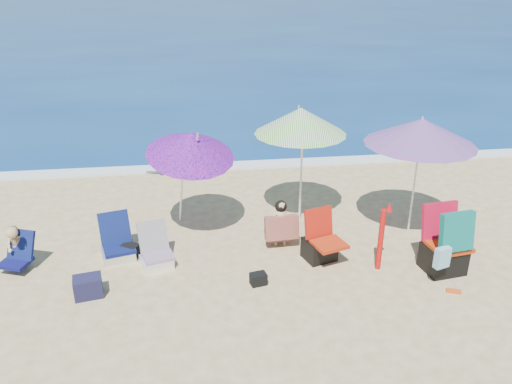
{
  "coord_description": "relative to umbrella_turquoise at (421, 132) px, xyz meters",
  "views": [
    {
      "loc": [
        -1.31,
        -6.69,
        4.53
      ],
      "look_at": [
        -0.3,
        1.0,
        1.1
      ],
      "focal_mm": 36.05,
      "sensor_mm": 36.0,
      "label": 1
    }
  ],
  "objects": [
    {
      "name": "ground",
      "position": [
        -2.58,
        -1.29,
        -1.93
      ],
      "size": [
        120.0,
        120.0,
        0.0
      ],
      "color": "#D8BC84",
      "rests_on": "ground"
    },
    {
      "name": "sea",
      "position": [
        -2.58,
        43.71,
        -1.98
      ],
      "size": [
        120.0,
        80.0,
        0.12
      ],
      "color": "navy",
      "rests_on": "ground"
    },
    {
      "name": "foam",
      "position": [
        -2.58,
        3.81,
        -1.91
      ],
      "size": [
        120.0,
        0.5,
        0.04
      ],
      "color": "white",
      "rests_on": "ground"
    },
    {
      "name": "umbrella_turquoise",
      "position": [
        0.0,
        0.0,
        0.0
      ],
      "size": [
        1.93,
        1.93,
        2.2
      ],
      "color": "white",
      "rests_on": "ground"
    },
    {
      "name": "umbrella_striped",
      "position": [
        -1.92,
        0.82,
        0.03
      ],
      "size": [
        1.88,
        1.88,
        2.24
      ],
      "color": "white",
      "rests_on": "ground"
    },
    {
      "name": "umbrella_blue",
      "position": [
        -3.91,
        0.44,
        -0.2
      ],
      "size": [
        2.05,
        2.09,
        2.12
      ],
      "color": "white",
      "rests_on": "ground"
    },
    {
      "name": "furled_umbrella",
      "position": [
        -0.97,
        -1.14,
        -1.29
      ],
      "size": [
        0.22,
        0.16,
        1.17
      ],
      "color": "red",
      "rests_on": "ground"
    },
    {
      "name": "chair_navy",
      "position": [
        -5.22,
        -0.2,
        -1.74
      ],
      "size": [
        0.66,
        0.74,
        0.72
      ],
      "color": "#0D154B",
      "rests_on": "ground"
    },
    {
      "name": "chair_rainbow",
      "position": [
        -4.57,
        -0.54,
        -1.75
      ],
      "size": [
        0.63,
        0.71,
        0.68
      ],
      "color": "#DB754D",
      "rests_on": "ground"
    },
    {
      "name": "camp_chair_left",
      "position": [
        -1.85,
        -0.72,
        -1.67
      ],
      "size": [
        0.71,
        0.78,
        0.88
      ],
      "color": "#B1290C",
      "rests_on": "ground"
    },
    {
      "name": "camp_chair_right",
      "position": [
        0.01,
        -1.35,
        -1.52
      ],
      "size": [
        0.76,
        0.87,
        1.14
      ],
      "color": "#AF320C",
      "rests_on": "ground"
    },
    {
      "name": "person_center",
      "position": [
        -2.44,
        -0.2,
        -1.52
      ],
      "size": [
        0.59,
        0.5,
        0.86
      ],
      "color": "tan",
      "rests_on": "ground"
    },
    {
      "name": "person_left",
      "position": [
        -6.77,
        -0.34,
        -1.56
      ],
      "size": [
        0.62,
        0.61,
        0.82
      ],
      "color": "tan",
      "rests_on": "ground"
    },
    {
      "name": "bag_navy_a",
      "position": [
        -5.53,
        -1.31,
        -1.77
      ],
      "size": [
        0.46,
        0.37,
        0.32
      ],
      "color": "#191836",
      "rests_on": "ground"
    },
    {
      "name": "bag_black_a",
      "position": [
        -5.02,
        -0.21,
        -1.83
      ],
      "size": [
        0.36,
        0.33,
        0.21
      ],
      "color": "black",
      "rests_on": "ground"
    },
    {
      "name": "bag_navy_b",
      "position": [
        0.91,
        -0.13,
        -1.78
      ],
      "size": [
        0.45,
        0.38,
        0.3
      ],
      "color": "#171733",
      "rests_on": "ground"
    },
    {
      "name": "bag_black_b",
      "position": [
        -2.98,
        -1.34,
        -1.84
      ],
      "size": [
        0.28,
        0.22,
        0.19
      ],
      "color": "black",
      "rests_on": "ground"
    },
    {
      "name": "orange_item",
      "position": [
        -0.07,
        -1.93,
        -1.92
      ],
      "size": [
        0.24,
        0.17,
        0.03
      ],
      "color": "#D64816",
      "rests_on": "ground"
    }
  ]
}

